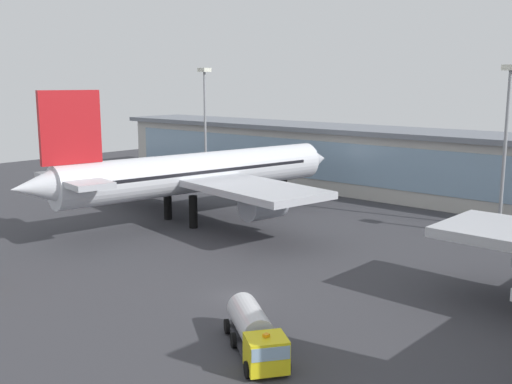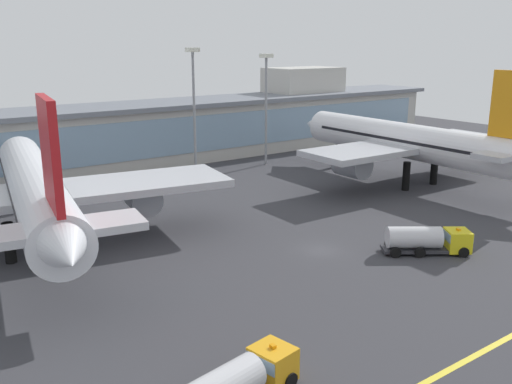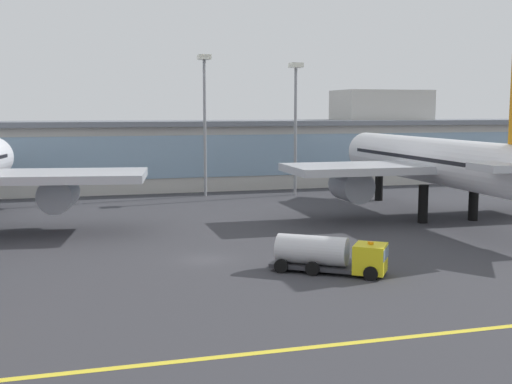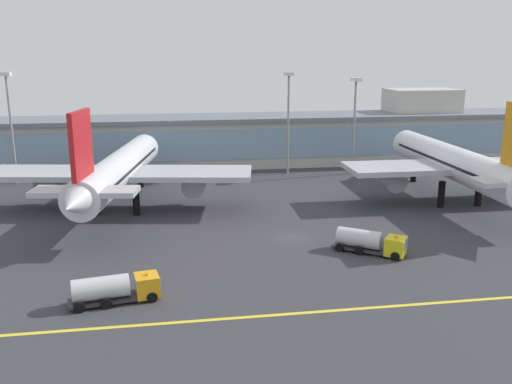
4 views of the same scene
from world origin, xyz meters
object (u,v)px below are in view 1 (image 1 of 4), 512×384
(airliner_near_left, at_px, (198,174))
(baggage_tug_near, at_px, (255,333))
(apron_light_mast_west, at_px, (205,107))
(apron_light_mast_centre, at_px, (507,120))

(airliner_near_left, height_order, baggage_tug_near, airliner_near_left)
(airliner_near_left, xyz_separation_m, apron_light_mast_west, (-21.02, 21.84, 7.55))
(airliner_near_left, distance_m, baggage_tug_near, 41.56)
(airliner_near_left, bearing_deg, apron_light_mast_centre, -45.21)
(baggage_tug_near, bearing_deg, apron_light_mast_centre, 125.64)
(apron_light_mast_west, bearing_deg, baggage_tug_near, -41.37)
(airliner_near_left, relative_size, baggage_tug_near, 5.55)
(baggage_tug_near, relative_size, apron_light_mast_centre, 0.43)
(airliner_near_left, distance_m, apron_light_mast_west, 31.24)
(apron_light_mast_west, height_order, apron_light_mast_centre, apron_light_mast_west)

